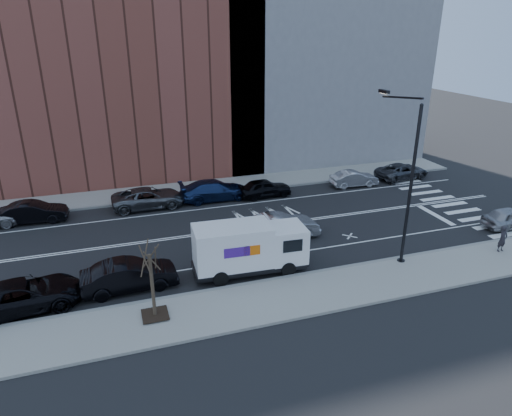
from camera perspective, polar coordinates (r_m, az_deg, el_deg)
ground at (r=30.66m, az=-1.25°, el=-2.54°), size 120.00×120.00×0.00m
sidewalk_near at (r=23.35m, az=5.25°, el=-10.86°), size 44.00×3.60×0.15m
sidewalk_far at (r=38.54m, az=-5.11°, el=2.71°), size 44.00×3.60×0.15m
curb_near at (r=24.75m, az=3.59°, el=-8.72°), size 44.00×0.25×0.17m
curb_far at (r=36.89m, az=-4.45°, el=1.86°), size 44.00×0.25×0.17m
crosswalk at (r=38.16m, az=22.38°, el=0.77°), size 3.00×14.00×0.01m
road_markings at (r=30.65m, az=-1.25°, el=-2.53°), size 40.00×8.60×0.01m
bldg_brick at (r=42.34m, az=-19.13°, el=18.49°), size 26.00×10.00×22.00m
bldg_concrete at (r=46.86m, az=7.72°, el=22.09°), size 20.00×10.00×26.00m
streetlight at (r=26.04m, az=18.28°, el=3.81°), size 0.44×4.02×9.34m
street_tree at (r=21.50m, az=-12.77°, el=-10.18°), size 1.20×1.20×3.75m
fedex_van at (r=24.77m, az=-0.90°, el=-4.95°), size 6.32×2.47×2.84m
far_parked_b at (r=34.88m, az=-26.09°, el=-0.47°), size 4.53×1.81×1.47m
far_parked_c at (r=34.82m, az=-13.26°, el=1.24°), size 5.38×2.52×1.49m
far_parked_d at (r=35.54m, az=-5.22°, el=2.24°), size 5.42×2.23×1.57m
far_parked_e at (r=36.07m, az=1.09°, el=2.52°), size 4.28×1.85×1.44m
far_parked_f at (r=39.36m, az=12.15°, el=3.61°), size 4.07×1.57×1.32m
far_parked_g at (r=42.48m, az=17.78°, el=4.41°), size 5.13×2.85×1.36m
driving_sedan at (r=28.83m, az=3.03°, el=-2.41°), size 5.12×2.07×1.65m
near_parked_rear_a at (r=24.40m, az=-15.52°, el=-8.13°), size 4.87×1.87×1.58m
near_parked_rear_b at (r=24.65m, az=-27.09°, el=-9.71°), size 5.68×3.17×1.50m
near_parked_front at (r=35.04m, az=29.20°, el=-1.05°), size 4.00×1.64×1.36m
pedestrian at (r=30.67m, az=28.46°, el=-3.41°), size 0.62×0.44×1.59m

